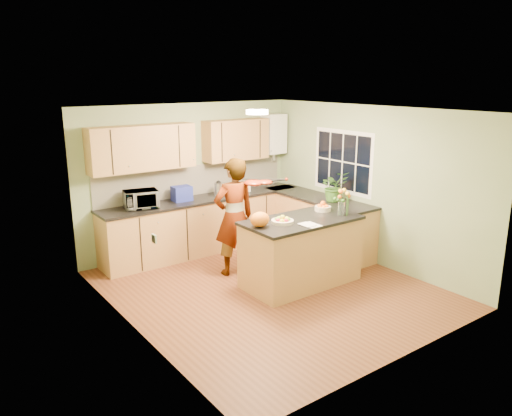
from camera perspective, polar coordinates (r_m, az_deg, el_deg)
floor at (r=7.18m, az=1.56°, el=-9.22°), size 4.50×4.50×0.00m
ceiling at (r=6.57m, az=1.71°, el=11.12°), size 4.00×4.50×0.02m
wall_back at (r=8.61m, az=-7.61°, el=3.47°), size 4.00×0.02×2.50m
wall_front at (r=5.25m, az=16.91°, el=-4.42°), size 4.00×0.02×2.50m
wall_left at (r=5.80m, az=-14.18°, el=-2.41°), size 0.02×4.50×2.50m
wall_right at (r=8.12m, az=12.86°, el=2.54°), size 0.02×4.50×2.50m
back_counter at (r=8.59m, az=-5.89°, el=-1.86°), size 3.64×0.62×0.94m
right_counter at (r=8.67m, az=7.03°, el=-1.74°), size 0.62×2.24×0.94m
splashback at (r=8.65m, az=-6.97°, el=3.21°), size 3.60×0.02×0.52m
upper_cabinets at (r=8.28m, az=-8.26°, el=7.21°), size 3.20×0.34×0.70m
boiler at (r=9.31m, az=2.03°, el=8.47°), size 0.40×0.30×0.86m
window_right at (r=8.45m, az=9.88°, el=5.24°), size 0.01×1.30×1.05m
light_switch at (r=5.26m, az=-11.56°, el=-3.45°), size 0.02×0.09×0.09m
ceiling_lamp at (r=6.81m, az=0.13°, el=10.93°), size 0.30×0.30×0.07m
peninsula_island at (r=7.22m, az=5.15°, el=-4.96°), size 1.70×0.87×0.97m
fruit_dish at (r=6.84m, az=3.05°, el=-1.38°), size 0.31×0.31×0.11m
orange_bowl at (r=7.52m, az=7.64°, el=0.13°), size 0.24×0.24×0.14m
flower_vase at (r=7.27m, az=9.79°, el=1.43°), size 0.24×0.24×0.44m
orange_bag at (r=6.65m, az=0.45°, el=-1.31°), size 0.31×0.27×0.20m
papers at (r=6.79m, az=6.28°, el=-1.91°), size 0.20×0.27×0.01m
violinist at (r=7.45m, az=-2.52°, el=-1.03°), size 0.70×0.50×1.78m
violin at (r=7.26m, az=-0.28°, el=2.90°), size 0.69×0.60×0.17m
microwave at (r=7.92m, az=-13.01°, el=0.98°), size 0.57×0.44×0.28m
blue_box at (r=8.27m, az=-8.48°, el=1.64°), size 0.32×0.24×0.24m
kettle at (r=8.55m, az=-4.29°, el=2.22°), size 0.17×0.17×0.31m
jar_cream at (r=8.87m, az=-2.07°, el=2.47°), size 0.14×0.14×0.18m
jar_white at (r=8.86m, az=-0.96°, el=2.45°), size 0.13×0.13×0.18m
potted_plant at (r=8.24m, az=8.91°, el=2.48°), size 0.54×0.50×0.50m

